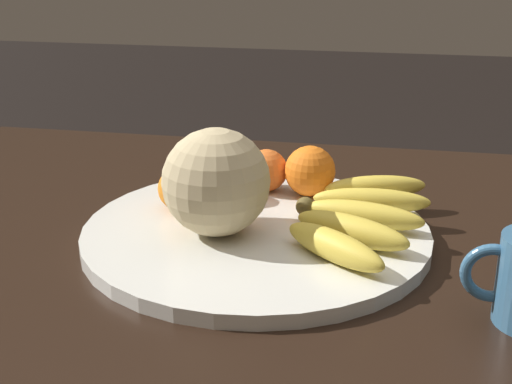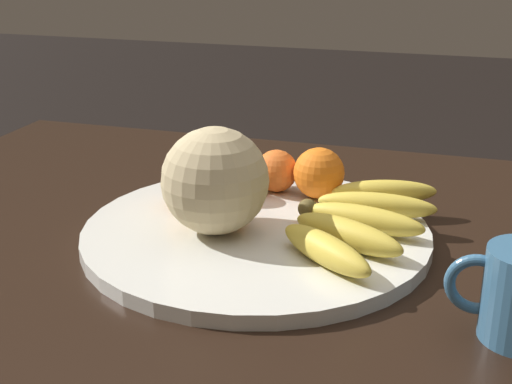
% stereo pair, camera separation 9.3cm
% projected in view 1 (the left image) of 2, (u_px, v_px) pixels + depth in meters
% --- Properties ---
extents(kitchen_table, '(1.42, 0.95, 0.73)m').
position_uv_depth(kitchen_table, '(308.00, 310.00, 0.97)').
color(kitchen_table, black).
rests_on(kitchen_table, ground_plane).
extents(fruit_bowl, '(0.46, 0.46, 0.02)m').
position_uv_depth(fruit_bowl, '(256.00, 233.00, 0.96)').
color(fruit_bowl, silver).
rests_on(fruit_bowl, kitchen_table).
extents(melon, '(0.14, 0.14, 0.14)m').
position_uv_depth(melon, '(216.00, 182.00, 0.91)').
color(melon, '#C6B284').
rests_on(melon, fruit_bowl).
extents(banana_bunch, '(0.19, 0.32, 0.04)m').
position_uv_depth(banana_bunch, '(359.00, 215.00, 0.94)').
color(banana_bunch, brown).
rests_on(banana_bunch, fruit_bowl).
extents(orange_front_left, '(0.08, 0.08, 0.08)m').
position_uv_depth(orange_front_left, '(310.00, 171.00, 1.05)').
color(orange_front_left, orange).
rests_on(orange_front_left, fruit_bowl).
extents(orange_front_right, '(0.06, 0.06, 0.06)m').
position_uv_depth(orange_front_right, '(180.00, 189.00, 1.00)').
color(orange_front_right, orange).
rests_on(orange_front_right, fruit_bowl).
extents(orange_mid_center, '(0.06, 0.06, 0.06)m').
position_uv_depth(orange_mid_center, '(224.00, 180.00, 1.04)').
color(orange_mid_center, orange).
rests_on(orange_mid_center, fruit_bowl).
extents(orange_back_left, '(0.06, 0.06, 0.06)m').
position_uv_depth(orange_back_left, '(266.00, 170.00, 1.07)').
color(orange_back_left, orange).
rests_on(orange_back_left, fruit_bowl).
extents(orange_back_right, '(0.06, 0.06, 0.06)m').
position_uv_depth(orange_back_right, '(227.00, 167.00, 1.09)').
color(orange_back_right, orange).
rests_on(orange_back_right, fruit_bowl).
extents(produce_tag, '(0.08, 0.06, 0.00)m').
position_uv_depth(produce_tag, '(216.00, 213.00, 0.99)').
color(produce_tag, white).
rests_on(produce_tag, fruit_bowl).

